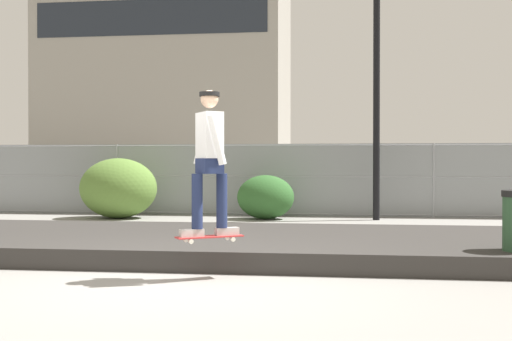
{
  "coord_description": "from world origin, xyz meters",
  "views": [
    {
      "loc": [
        1.85,
        -7.18,
        1.38
      ],
      "look_at": [
        0.09,
        6.01,
        1.21
      ],
      "focal_mm": 45.84,
      "sensor_mm": 36.0,
      "label": 1
    }
  ],
  "objects_px": {
    "skateboard": "(210,237)",
    "street_lamp": "(377,50)",
    "skater": "(210,153)",
    "parked_car_mid": "(399,180)",
    "shrub_left": "(118,188)",
    "shrub_center": "(266,197)",
    "parked_car_near": "(187,180)"
  },
  "relations": [
    {
      "from": "skater",
      "to": "street_lamp",
      "type": "relative_size",
      "value": 0.27
    },
    {
      "from": "street_lamp",
      "to": "shrub_center",
      "type": "height_order",
      "value": "street_lamp"
    },
    {
      "from": "parked_car_mid",
      "to": "shrub_center",
      "type": "relative_size",
      "value": 3.25
    },
    {
      "from": "parked_car_near",
      "to": "street_lamp",
      "type": "bearing_deg",
      "value": -32.88
    },
    {
      "from": "skateboard",
      "to": "shrub_left",
      "type": "distance_m",
      "value": 8.83
    },
    {
      "from": "shrub_left",
      "to": "shrub_center",
      "type": "xyz_separation_m",
      "value": [
        3.62,
        0.23,
        -0.2
      ]
    },
    {
      "from": "skateboard",
      "to": "skater",
      "type": "xyz_separation_m",
      "value": [
        0.0,
        0.0,
        0.98
      ]
    },
    {
      "from": "shrub_left",
      "to": "shrub_center",
      "type": "relative_size",
      "value": 1.38
    },
    {
      "from": "street_lamp",
      "to": "shrub_left",
      "type": "height_order",
      "value": "street_lamp"
    },
    {
      "from": "skateboard",
      "to": "shrub_left",
      "type": "height_order",
      "value": "shrub_left"
    },
    {
      "from": "street_lamp",
      "to": "parked_car_near",
      "type": "distance_m",
      "value": 7.26
    },
    {
      "from": "skateboard",
      "to": "street_lamp",
      "type": "relative_size",
      "value": 0.12
    },
    {
      "from": "parked_car_mid",
      "to": "shrub_left",
      "type": "height_order",
      "value": "parked_car_mid"
    },
    {
      "from": "skateboard",
      "to": "shrub_center",
      "type": "distance_m",
      "value": 8.14
    },
    {
      "from": "skater",
      "to": "shrub_left",
      "type": "height_order",
      "value": "skater"
    },
    {
      "from": "skateboard",
      "to": "shrub_left",
      "type": "bearing_deg",
      "value": 116.37
    },
    {
      "from": "shrub_center",
      "to": "parked_car_mid",
      "type": "bearing_deg",
      "value": 49.93
    },
    {
      "from": "skateboard",
      "to": "parked_car_near",
      "type": "bearing_deg",
      "value": 104.84
    },
    {
      "from": "street_lamp",
      "to": "shrub_center",
      "type": "relative_size",
      "value": 4.68
    },
    {
      "from": "shrub_left",
      "to": "street_lamp",
      "type": "bearing_deg",
      "value": 3.19
    },
    {
      "from": "skater",
      "to": "parked_car_mid",
      "type": "xyz_separation_m",
      "value": [
        3.21,
        12.31,
        -0.65
      ]
    },
    {
      "from": "street_lamp",
      "to": "skater",
      "type": "bearing_deg",
      "value": -105.84
    },
    {
      "from": "skater",
      "to": "parked_car_mid",
      "type": "bearing_deg",
      "value": 75.38
    },
    {
      "from": "skater",
      "to": "shrub_left",
      "type": "relative_size",
      "value": 0.9
    },
    {
      "from": "parked_car_mid",
      "to": "skater",
      "type": "bearing_deg",
      "value": -104.62
    },
    {
      "from": "street_lamp",
      "to": "parked_car_mid",
      "type": "relative_size",
      "value": 1.44
    },
    {
      "from": "skateboard",
      "to": "skater",
      "type": "height_order",
      "value": "skater"
    },
    {
      "from": "skateboard",
      "to": "shrub_center",
      "type": "bearing_deg",
      "value": 92.12
    },
    {
      "from": "skater",
      "to": "shrub_center",
      "type": "height_order",
      "value": "skater"
    },
    {
      "from": "shrub_left",
      "to": "skater",
      "type": "bearing_deg",
      "value": -63.63
    },
    {
      "from": "street_lamp",
      "to": "shrub_center",
      "type": "distance_m",
      "value": 4.4
    },
    {
      "from": "street_lamp",
      "to": "shrub_left",
      "type": "xyz_separation_m",
      "value": [
        -6.26,
        -0.35,
        -3.31
      ]
    }
  ]
}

